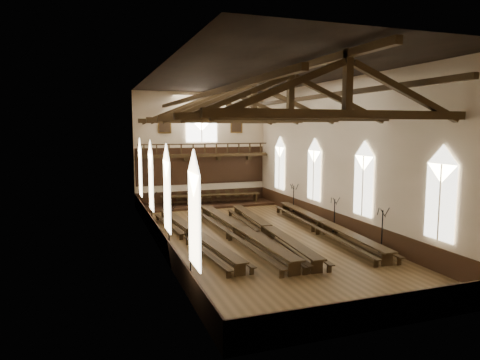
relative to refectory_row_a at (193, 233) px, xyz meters
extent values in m
plane|color=brown|center=(3.80, -0.32, -0.52)|extent=(26.00, 26.00, 0.00)
plane|color=beige|center=(3.80, 12.68, 4.48)|extent=(12.00, 0.00, 12.00)
plane|color=beige|center=(3.80, -13.32, 4.48)|extent=(12.00, 0.00, 12.00)
plane|color=beige|center=(-2.20, -0.32, 4.48)|extent=(0.00, 26.00, 26.00)
plane|color=beige|center=(9.80, -0.32, 4.48)|extent=(0.00, 26.00, 26.00)
plane|color=black|center=(3.80, -0.32, 9.48)|extent=(26.00, 26.00, 0.00)
cube|color=#311C0E|center=(3.80, 12.64, 0.08)|extent=(11.90, 0.08, 1.20)
cube|color=#311C0E|center=(3.80, -13.28, 0.08)|extent=(11.90, 0.08, 1.20)
cube|color=#311C0E|center=(-2.16, -0.32, 0.08)|extent=(0.08, 25.90, 1.20)
cube|color=#311C0E|center=(9.76, -0.32, 0.08)|extent=(0.08, 25.90, 1.20)
cube|color=white|center=(-2.10, -9.32, 2.88)|extent=(0.05, 1.80, 3.60)
cube|color=white|center=(-2.10, -9.32, 4.68)|extent=(0.05, 1.80, 1.80)
cylinder|color=beige|center=(-2.06, -9.32, 2.88)|extent=(0.08, 0.08, 3.60)
cube|color=white|center=(-2.10, -3.32, 2.88)|extent=(0.05, 1.80, 3.60)
cube|color=white|center=(-2.10, -3.32, 4.68)|extent=(0.05, 1.80, 1.80)
cylinder|color=beige|center=(-2.06, -3.32, 2.88)|extent=(0.08, 0.08, 3.60)
cube|color=white|center=(-2.10, 2.68, 2.88)|extent=(0.05, 1.80, 3.60)
cube|color=white|center=(-2.10, 2.68, 4.68)|extent=(0.05, 1.80, 1.80)
cylinder|color=beige|center=(-2.06, 2.68, 2.88)|extent=(0.08, 0.08, 3.60)
cube|color=white|center=(-2.10, 8.68, 2.88)|extent=(0.05, 1.80, 3.60)
cube|color=white|center=(-2.10, 8.68, 4.68)|extent=(0.05, 1.80, 1.80)
cylinder|color=beige|center=(-2.06, 8.68, 2.88)|extent=(0.08, 0.08, 3.60)
cube|color=white|center=(9.70, -9.32, 2.88)|extent=(0.05, 1.80, 3.60)
cube|color=white|center=(9.70, -9.32, 4.68)|extent=(0.05, 1.80, 1.80)
cylinder|color=beige|center=(9.66, -9.32, 2.88)|extent=(0.08, 0.08, 3.60)
cube|color=white|center=(9.70, -3.32, 2.88)|extent=(0.05, 1.80, 3.60)
cube|color=white|center=(9.70, -3.32, 4.68)|extent=(0.05, 1.80, 1.80)
cylinder|color=beige|center=(9.66, -3.32, 2.88)|extent=(0.08, 0.08, 3.60)
cube|color=white|center=(9.70, 2.68, 2.88)|extent=(0.05, 1.80, 3.60)
cube|color=white|center=(9.70, 2.68, 4.68)|extent=(0.05, 1.80, 1.80)
cylinder|color=beige|center=(9.66, 2.68, 2.88)|extent=(0.08, 0.08, 3.60)
cube|color=white|center=(9.70, 8.68, 2.88)|extent=(0.05, 1.80, 3.60)
cube|color=white|center=(9.70, 8.68, 4.68)|extent=(0.05, 1.80, 1.80)
cylinder|color=beige|center=(9.66, 8.68, 2.88)|extent=(0.08, 0.08, 3.60)
cube|color=white|center=(3.80, 12.58, 6.28)|extent=(2.80, 0.05, 2.40)
cube|color=white|center=(3.80, 12.58, 7.48)|extent=(2.80, 0.05, 2.80)
cylinder|color=beige|center=(3.80, 12.54, 6.28)|extent=(0.10, 0.10, 2.40)
cube|color=#372411|center=(3.80, 12.03, 3.88)|extent=(11.80, 1.20, 0.20)
cube|color=#311C0E|center=(3.80, 12.62, 2.93)|extent=(11.80, 0.10, 3.30)
cube|color=#372411|center=(3.80, 11.49, 4.93)|extent=(11.60, 0.12, 0.10)
cube|color=#372411|center=(3.80, 11.49, 4.03)|extent=(11.60, 0.12, 0.10)
cube|color=#372411|center=(-0.70, 12.43, 3.63)|extent=(0.35, 0.40, 0.50)
cube|color=#372411|center=(2.30, 12.43, 3.63)|extent=(0.35, 0.40, 0.50)
cube|color=#372411|center=(5.30, 12.43, 3.63)|extent=(0.35, 0.40, 0.50)
cube|color=#372411|center=(8.30, 12.43, 3.63)|extent=(0.35, 0.40, 0.50)
cube|color=brown|center=(0.50, 12.59, 6.58)|extent=(1.15, 0.06, 1.45)
cube|color=black|center=(0.50, 12.55, 6.58)|extent=(0.95, 0.04, 1.25)
cube|color=brown|center=(7.10, 12.59, 6.58)|extent=(1.15, 0.06, 1.45)
cube|color=black|center=(7.10, 12.55, 6.58)|extent=(0.95, 0.04, 1.25)
cube|color=#372411|center=(3.80, -10.32, 6.88)|extent=(11.70, 0.35, 0.35)
cube|color=#372411|center=(3.80, -10.32, 8.18)|extent=(0.30, 0.30, 2.40)
cube|color=#372411|center=(0.92, -10.32, 7.78)|extent=(5.44, 0.26, 2.40)
cube|color=#372411|center=(6.68, -10.32, 7.78)|extent=(5.44, 0.26, 2.40)
cube|color=#372411|center=(3.80, -5.32, 6.88)|extent=(11.70, 0.35, 0.35)
cube|color=#372411|center=(3.80, -5.32, 8.18)|extent=(0.30, 0.30, 2.40)
cube|color=#372411|center=(0.92, -5.32, 7.78)|extent=(5.44, 0.26, 2.40)
cube|color=#372411|center=(6.68, -5.32, 7.78)|extent=(5.44, 0.26, 2.40)
cube|color=#372411|center=(3.80, -0.32, 6.88)|extent=(11.70, 0.35, 0.35)
cube|color=#372411|center=(3.80, -0.32, 8.18)|extent=(0.30, 0.30, 2.40)
cube|color=#372411|center=(0.92, -0.32, 7.78)|extent=(5.44, 0.26, 2.40)
cube|color=#372411|center=(6.68, -0.32, 7.78)|extent=(5.44, 0.26, 2.40)
cube|color=#372411|center=(3.80, 4.68, 6.88)|extent=(11.70, 0.35, 0.35)
cube|color=#372411|center=(3.80, 4.68, 8.18)|extent=(0.30, 0.30, 2.40)
cube|color=#372411|center=(0.92, 4.68, 7.78)|extent=(5.44, 0.26, 2.40)
cube|color=#372411|center=(6.68, 4.68, 7.78)|extent=(5.44, 0.26, 2.40)
cube|color=#372411|center=(3.80, 9.68, 6.88)|extent=(11.70, 0.35, 0.35)
cube|color=#372411|center=(3.80, 9.68, 8.18)|extent=(0.30, 0.30, 2.40)
cube|color=#372411|center=(0.92, 9.68, 7.78)|extent=(5.44, 0.26, 2.40)
cube|color=#372411|center=(6.68, 9.68, 7.78)|extent=(5.44, 0.26, 2.40)
cube|color=#372411|center=(0.44, -0.32, 8.18)|extent=(0.25, 25.70, 0.25)
cube|color=#372411|center=(7.16, -0.32, 8.18)|extent=(0.25, 25.70, 0.25)
cube|color=#372411|center=(3.80, -0.32, 9.18)|extent=(0.30, 25.70, 0.30)
cube|color=#372411|center=(0.00, -3.70, 0.16)|extent=(1.28, 6.73, 0.08)
cube|color=#372411|center=(0.00, -6.71, -0.20)|extent=(0.57, 0.13, 0.64)
cube|color=#372411|center=(0.00, -0.69, -0.20)|extent=(0.57, 0.13, 0.64)
cube|color=#372411|center=(0.00, -3.70, -0.28)|extent=(0.62, 5.91, 0.08)
cube|color=#372411|center=(-0.59, -3.75, -0.12)|extent=(0.88, 6.69, 0.06)
cube|color=#372411|center=(-0.59, -6.82, -0.34)|extent=(0.22, 0.09, 0.37)
cube|color=#372411|center=(-0.59, -0.69, -0.34)|extent=(0.22, 0.09, 0.37)
cube|color=#372411|center=(0.59, -3.65, -0.12)|extent=(0.88, 6.69, 0.06)
cube|color=#372411|center=(0.59, -6.71, -0.34)|extent=(0.22, 0.09, 0.37)
cube|color=#372411|center=(0.59, -0.58, -0.34)|extent=(0.22, 0.09, 0.37)
cube|color=#372411|center=(0.00, 3.70, 0.16)|extent=(1.28, 6.73, 0.08)
cube|color=#372411|center=(0.00, 0.69, -0.20)|extent=(0.57, 0.13, 0.64)
cube|color=#372411|center=(0.00, 6.71, -0.20)|extent=(0.57, 0.13, 0.64)
cube|color=#372411|center=(0.00, 3.70, -0.28)|extent=(0.62, 5.91, 0.08)
cube|color=#372411|center=(-0.59, 3.65, -0.12)|extent=(0.88, 6.69, 0.06)
cube|color=#372411|center=(-0.59, 0.58, -0.34)|extent=(0.22, 0.09, 0.37)
cube|color=#372411|center=(-0.59, 6.71, -0.34)|extent=(0.22, 0.09, 0.37)
cube|color=#372411|center=(0.59, 3.75, -0.12)|extent=(0.88, 6.69, 0.06)
cube|color=#372411|center=(0.59, 0.69, -0.34)|extent=(0.22, 0.09, 0.37)
cube|color=#372411|center=(0.59, 6.82, -0.34)|extent=(0.22, 0.09, 0.37)
cube|color=#372411|center=(2.84, -4.05, 0.26)|extent=(0.98, 7.70, 0.09)
cube|color=#372411|center=(2.84, -7.51, -0.16)|extent=(0.66, 0.11, 0.74)
cube|color=#372411|center=(2.84, -0.60, -0.16)|extent=(0.66, 0.11, 0.74)
cube|color=#372411|center=(2.84, -4.05, -0.25)|extent=(0.28, 6.81, 0.09)
cube|color=#372411|center=(2.16, -4.07, -0.06)|extent=(0.52, 7.69, 0.07)
cube|color=#372411|center=(2.16, -7.59, -0.31)|extent=(0.25, 0.08, 0.43)
cube|color=#372411|center=(2.16, -0.56, -0.31)|extent=(0.25, 0.08, 0.43)
cube|color=#372411|center=(3.52, -4.03, -0.06)|extent=(0.52, 7.69, 0.07)
cube|color=#372411|center=(3.52, -7.55, -0.31)|extent=(0.25, 0.08, 0.43)
cube|color=#372411|center=(3.52, -0.52, -0.31)|extent=(0.25, 0.08, 0.43)
cube|color=#372411|center=(2.84, 3.35, 0.26)|extent=(0.98, 7.70, 0.09)
cube|color=#372411|center=(2.84, -0.11, -0.16)|extent=(0.66, 0.11, 0.74)
cube|color=#372411|center=(2.84, 6.80, -0.16)|extent=(0.66, 0.11, 0.74)
cube|color=#372411|center=(2.84, 3.35, -0.25)|extent=(0.28, 6.81, 0.09)
cube|color=#372411|center=(2.16, 3.33, -0.06)|extent=(0.52, 7.69, 0.07)
cube|color=#372411|center=(2.16, -0.19, -0.31)|extent=(0.25, 0.08, 0.43)
cube|color=#372411|center=(2.16, 6.84, -0.31)|extent=(0.25, 0.08, 0.43)
cube|color=#372411|center=(3.52, 3.37, -0.06)|extent=(0.52, 7.69, 0.07)
cube|color=#372411|center=(3.52, -0.15, -0.31)|extent=(0.25, 0.08, 0.43)
cube|color=#372411|center=(3.52, 6.88, -0.31)|extent=(0.25, 0.08, 0.43)
cube|color=#372411|center=(4.66, -4.35, 0.20)|extent=(1.16, 7.18, 0.08)
cube|color=#372411|center=(4.66, -7.57, -0.18)|extent=(0.61, 0.12, 0.68)
cube|color=#372411|center=(4.66, -1.13, -0.18)|extent=(0.61, 0.12, 0.68)
cube|color=#372411|center=(4.66, -4.35, -0.27)|extent=(0.48, 6.33, 0.08)
cube|color=#372411|center=(4.02, -4.31, -0.09)|extent=(0.73, 7.16, 0.06)
cube|color=#372411|center=(4.02, -7.58, -0.32)|extent=(0.23, 0.09, 0.40)
cube|color=#372411|center=(4.02, -1.04, -0.32)|extent=(0.23, 0.09, 0.40)
cube|color=#372411|center=(5.29, -4.39, -0.09)|extent=(0.73, 7.16, 0.06)
cube|color=#372411|center=(5.29, -7.66, -0.32)|extent=(0.23, 0.09, 0.40)
cube|color=#372411|center=(5.29, -1.12, -0.32)|extent=(0.23, 0.09, 0.40)
cube|color=#372411|center=(4.66, 3.05, 0.20)|extent=(1.16, 7.18, 0.08)
cube|color=#372411|center=(4.66, -0.17, -0.18)|extent=(0.61, 0.12, 0.68)
cube|color=#372411|center=(4.66, 6.27, -0.18)|extent=(0.61, 0.12, 0.68)
cube|color=#372411|center=(4.66, 3.05, -0.27)|extent=(0.48, 6.33, 0.08)
cube|color=#372411|center=(4.02, 3.09, -0.09)|extent=(0.73, 7.16, 0.06)
cube|color=#372411|center=(4.02, -0.18, -0.32)|extent=(0.23, 0.09, 0.40)
cube|color=#372411|center=(4.02, 6.36, -0.32)|extent=(0.23, 0.09, 0.40)
cube|color=#372411|center=(5.29, 3.01, -0.09)|extent=(0.73, 7.16, 0.06)
cube|color=#372411|center=(5.29, -0.26, -0.32)|extent=(0.23, 0.09, 0.40)
cube|color=#372411|center=(5.29, 6.28, -0.32)|extent=(0.23, 0.09, 0.40)
cube|color=#372411|center=(8.65, -4.46, 0.22)|extent=(1.31, 7.38, 0.08)
cube|color=#372411|center=(8.65, -7.77, -0.17)|extent=(0.63, 0.13, 0.70)
cube|color=#372411|center=(8.65, -1.16, -0.17)|extent=(0.63, 0.13, 0.70)
cube|color=#372411|center=(8.65, -4.46, -0.26)|extent=(0.59, 6.49, 0.08)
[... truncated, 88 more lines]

